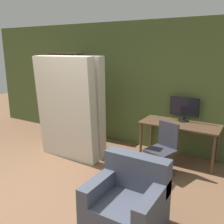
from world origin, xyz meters
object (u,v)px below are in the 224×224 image
Objects in this scene: mattress_far at (76,106)px; armchair at (128,202)px; monitor at (184,108)px; mattress_near at (66,109)px; bookshelf at (65,93)px; office_chair at (162,154)px.

mattress_far reaches higher than armchair.
monitor is 0.28× the size of mattress_far.
mattress_near is at bearing 149.49° from armchair.
bookshelf is 1.01× the size of mattress_near.
mattress_far is at bearing -153.60° from monitor.
armchair is (1.93, -1.14, -0.68)m from mattress_near.
monitor is at bearing -0.46° from bookshelf.
office_chair is (-0.10, -0.86, -0.66)m from monitor.
armchair is at bearing -85.72° from office_chair.
office_chair is 1.53m from armchair.
monitor is at bearing 83.62° from office_chair.
monitor is 0.28× the size of bookshelf.
monitor is at bearing 33.12° from mattress_near.
office_chair is at bearing -96.38° from monitor.
bookshelf is at bearing 179.54° from monitor.
monitor is 1.09m from office_chair.
bookshelf is (-3.08, 0.02, 0.00)m from monitor.
mattress_far is at bearing 143.36° from armchair.
office_chair is at bearing -16.57° from bookshelf.
office_chair is 0.44× the size of bookshelf.
office_chair is at bearing 12.03° from mattress_near.
bookshelf is 1.72m from mattress_near.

